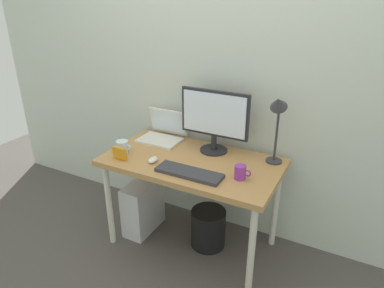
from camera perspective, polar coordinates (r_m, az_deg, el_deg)
ground_plane at (r=2.83m, az=0.00°, el=-15.68°), size 6.00×6.00×0.00m
back_wall at (r=2.58m, az=4.15°, el=12.65°), size 4.40×0.04×2.60m
desk at (r=2.47m, az=0.00°, el=-4.03°), size 1.22×0.67×0.72m
monitor at (r=2.47m, az=3.67°, el=4.28°), size 0.51×0.20×0.45m
laptop at (r=2.75m, az=-4.74°, el=1.91°), size 0.32×0.27×0.23m
desk_lamp at (r=2.31m, az=13.74°, el=4.76°), size 0.11×0.16×0.50m
keyboard at (r=2.24m, az=-0.47°, el=-4.69°), size 0.44×0.14×0.02m
mouse at (r=2.41m, az=-6.35°, el=-2.58°), size 0.06×0.09×0.03m
coffee_mug at (r=2.20m, az=7.88°, el=-4.57°), size 0.11×0.07×0.09m
glass_cup at (r=2.57m, az=-11.22°, el=-0.47°), size 0.12×0.09×0.09m
photo_frame at (r=2.46m, az=-11.68°, el=-1.51°), size 0.11×0.02×0.09m
computer_tower at (r=2.87m, az=-7.97°, el=-10.01°), size 0.18×0.36×0.42m
wastebasket at (r=2.72m, az=2.65°, el=-13.47°), size 0.26×0.26×0.30m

